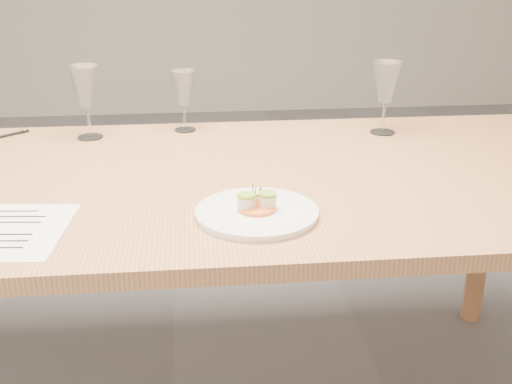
{
  "coord_description": "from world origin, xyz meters",
  "views": [
    {
      "loc": [
        0.09,
        -1.56,
        1.32
      ],
      "look_at": [
        0.23,
        -0.25,
        0.8
      ],
      "focal_mm": 45.0,
      "sensor_mm": 36.0,
      "label": 1
    }
  ],
  "objects": [
    {
      "name": "dining_table",
      "position": [
        0.0,
        0.0,
        0.68
      ],
      "size": [
        2.4,
        1.0,
        0.75
      ],
      "color": "tan",
      "rests_on": "ground"
    },
    {
      "name": "dinner_plate",
      "position": [
        0.23,
        -0.27,
        0.76
      ],
      "size": [
        0.27,
        0.27,
        0.07
      ],
      "rotation": [
        0.0,
        0.0,
        -0.37
      ],
      "color": "white",
      "rests_on": "dining_table"
    },
    {
      "name": "recipe_sheet",
      "position": [
        -0.29,
        -0.3,
        0.75
      ],
      "size": [
        0.25,
        0.3,
        0.0
      ],
      "rotation": [
        0.0,
        0.0,
        -0.09
      ],
      "color": "white",
      "rests_on": "dining_table"
    },
    {
      "name": "ballpoint_pen",
      "position": [
        -0.47,
        0.41,
        0.75
      ],
      "size": [
        0.1,
        0.09,
        0.01
      ],
      "rotation": [
        0.0,
        0.0,
        0.71
      ],
      "color": "black",
      "rests_on": "dining_table"
    },
    {
      "name": "wine_glass_1",
      "position": [
        -0.22,
        0.36,
        0.9
      ],
      "size": [
        0.09,
        0.09,
        0.22
      ],
      "color": "white",
      "rests_on": "dining_table"
    },
    {
      "name": "wine_glass_2",
      "position": [
        0.07,
        0.41,
        0.88
      ],
      "size": [
        0.08,
        0.08,
        0.19
      ],
      "color": "white",
      "rests_on": "dining_table"
    },
    {
      "name": "wine_glass_3",
      "position": [
        0.69,
        0.33,
        0.91
      ],
      "size": [
        0.09,
        0.09,
        0.22
      ],
      "color": "white",
      "rests_on": "dining_table"
    }
  ]
}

